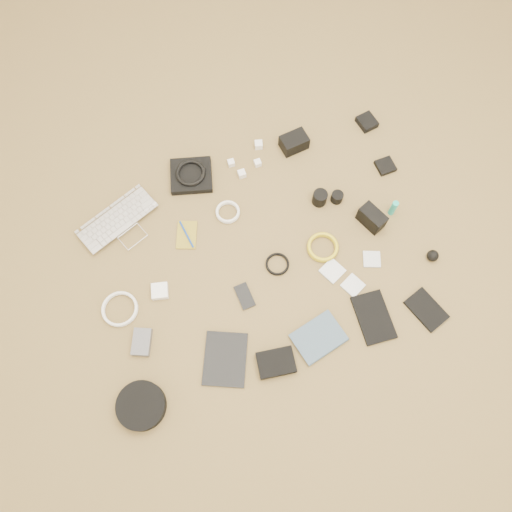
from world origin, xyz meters
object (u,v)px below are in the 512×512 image
object	(u,v)px
laptop	(124,227)
headphone_case	(141,406)
tablet	(225,359)
dslr_camera	(294,142)
paperback	(329,353)
phone	(245,296)

from	to	relation	value
laptop	headphone_case	size ratio (longest dim) A/B	1.89
laptop	headphone_case	world-z (taller)	headphone_case
tablet	laptop	bearing A→B (deg)	132.19
dslr_camera	laptop	bearing A→B (deg)	-177.03
laptop	tablet	size ratio (longest dim) A/B	1.64
dslr_camera	paperback	size ratio (longest dim) A/B	0.61
phone	headphone_case	distance (m)	0.57
headphone_case	tablet	bearing A→B (deg)	9.38
laptop	headphone_case	bearing A→B (deg)	-121.60
dslr_camera	tablet	bearing A→B (deg)	-133.17
phone	headphone_case	size ratio (longest dim) A/B	0.58
dslr_camera	tablet	xyz separation A→B (m)	(-0.61, -0.80, -0.03)
phone	paperback	world-z (taller)	paperback
headphone_case	paperback	xyz separation A→B (m)	(0.73, -0.06, -0.02)
laptop	paperback	bearing A→B (deg)	-74.20
headphone_case	paperback	bearing A→B (deg)	-4.84
dslr_camera	paperback	bearing A→B (deg)	-109.56
tablet	paperback	bearing A→B (deg)	6.90
phone	paperback	size ratio (longest dim) A/B	0.56
tablet	paperback	size ratio (longest dim) A/B	1.10
headphone_case	paperback	world-z (taller)	headphone_case
dslr_camera	tablet	world-z (taller)	dslr_camera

